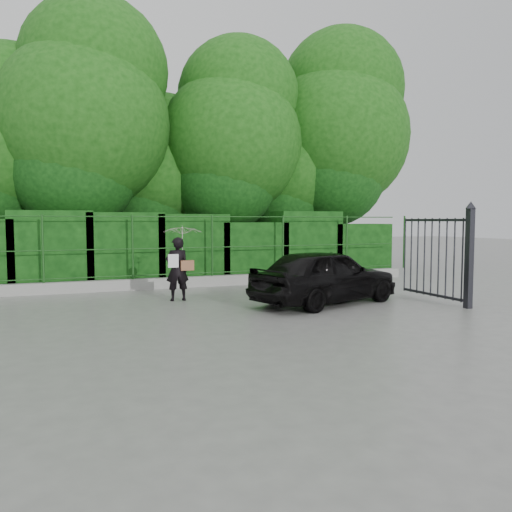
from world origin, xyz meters
name	(u,v)px	position (x,y,z in m)	size (l,w,h in m)	color
ground	(255,313)	(0.00, 0.00, 0.00)	(80.00, 80.00, 0.00)	gray
kerb	(199,281)	(0.00, 4.50, 0.15)	(14.00, 0.25, 0.30)	#9E9E99
fence	(206,246)	(0.22, 4.50, 1.20)	(14.13, 0.06, 1.80)	#1A4918
hedge	(187,250)	(-0.10, 5.50, 1.04)	(14.20, 1.20, 2.24)	black
trees	(206,145)	(1.14, 7.74, 4.62)	(17.10, 6.15, 8.08)	black
gate	(453,253)	(4.60, -0.72, 1.19)	(0.22, 2.33, 2.36)	#25252C
woman	(181,251)	(-1.05, 2.22, 1.21)	(0.95, 0.97, 1.82)	black
car	(326,276)	(1.96, 0.49, 0.65)	(1.54, 3.82, 1.30)	black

